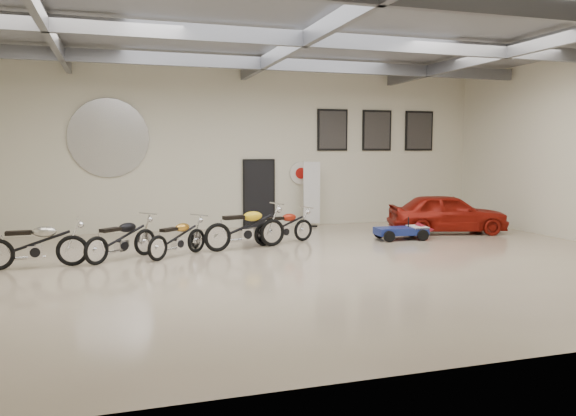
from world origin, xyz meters
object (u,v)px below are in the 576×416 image
object	(u,v)px
motorcycle_gold	(178,237)
go_kart	(406,228)
banner_stand	(312,195)
vintage_car	(447,213)
motorcycle_black	(121,238)
motorcycle_silver	(35,243)
motorcycle_red	(284,226)
motorcycle_yellow	(246,226)

from	to	relation	value
motorcycle_gold	go_kart	bearing A→B (deg)	-33.15
banner_stand	vintage_car	world-z (taller)	banner_stand
motorcycle_black	motorcycle_silver	bearing A→B (deg)	154.09
motorcycle_black	vintage_car	xyz separation A→B (m)	(9.30, 1.43, 0.08)
motorcycle_black	motorcycle_gold	size ratio (longest dim) A/B	1.08
motorcycle_red	go_kart	bearing A→B (deg)	-25.05
motorcycle_yellow	vintage_car	xyz separation A→B (m)	(6.33, 0.88, 0.02)
motorcycle_silver	motorcycle_yellow	distance (m)	4.79
motorcycle_black	go_kart	size ratio (longest dim) A/B	1.11
banner_stand	go_kart	xyz separation A→B (m)	(1.64, -3.16, -0.69)
motorcycle_black	motorcycle_yellow	distance (m)	3.02
motorcycle_silver	go_kart	size ratio (longest dim) A/B	1.17
motorcycle_yellow	vintage_car	size ratio (longest dim) A/B	0.63
motorcycle_silver	go_kart	distance (m)	9.32
go_kart	vintage_car	world-z (taller)	vintage_car
banner_stand	motorcycle_silver	xyz separation A→B (m)	(-7.61, -4.25, -0.47)
motorcycle_yellow	go_kart	distance (m)	4.56
banner_stand	motorcycle_yellow	world-z (taller)	banner_stand
motorcycle_black	motorcycle_gold	xyz separation A→B (m)	(1.24, 0.03, -0.04)
motorcycle_silver	motorcycle_yellow	size ratio (longest dim) A/B	0.94
motorcycle_silver	motorcycle_black	distance (m)	1.77
banner_stand	motorcycle_yellow	xyz separation A→B (m)	(-2.92, -3.31, -0.44)
motorcycle_black	motorcycle_red	bearing A→B (deg)	-24.14
motorcycle_gold	motorcycle_red	size ratio (longest dim) A/B	0.98
motorcycle_red	vintage_car	size ratio (longest dim) A/B	0.53
motorcycle_yellow	go_kart	world-z (taller)	motorcycle_yellow
motorcycle_gold	vintage_car	size ratio (longest dim) A/B	0.52
motorcycle_yellow	motorcycle_red	xyz separation A→B (m)	(1.15, 0.52, -0.09)
motorcycle_black	motorcycle_gold	distance (m)	1.24
banner_stand	motorcycle_red	bearing A→B (deg)	-121.52
motorcycle_gold	banner_stand	bearing A→B (deg)	0.28
banner_stand	motorcycle_red	distance (m)	3.35
banner_stand	motorcycle_gold	xyz separation A→B (m)	(-4.64, -3.83, -0.54)
banner_stand	vintage_car	size ratio (longest dim) A/B	0.58
vintage_car	motorcycle_gold	bearing A→B (deg)	114.92
motorcycle_black	motorcycle_yellow	xyz separation A→B (m)	(2.97, 0.55, 0.06)
motorcycle_silver	motorcycle_red	bearing A→B (deg)	12.47
banner_stand	motorcycle_black	bearing A→B (deg)	-146.01
motorcycle_gold	go_kart	size ratio (longest dim) A/B	1.02
motorcycle_red	go_kart	world-z (taller)	motorcycle_red
motorcycle_black	motorcycle_yellow	size ratio (longest dim) A/B	0.89
motorcycle_gold	vintage_car	xyz separation A→B (m)	(8.06, 1.40, 0.12)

